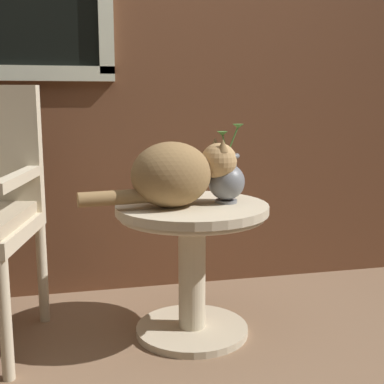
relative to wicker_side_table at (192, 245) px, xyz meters
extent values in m
plane|color=#7F6047|center=(-0.25, -0.16, -0.39)|extent=(6.00, 6.00, 0.00)
cube|color=brown|center=(-0.25, 0.61, 0.91)|extent=(4.00, 0.04, 2.60)
cube|color=beige|center=(-0.64, 0.57, 0.71)|extent=(0.79, 0.03, 0.07)
cylinder|color=beige|center=(0.00, 0.00, -0.37)|extent=(0.47, 0.47, 0.03)
cylinder|color=beige|center=(0.00, 0.00, -0.11)|extent=(0.11, 0.11, 0.49)
cylinder|color=beige|center=(0.00, 0.00, 0.15)|extent=(0.62, 0.62, 0.03)
torus|color=beige|center=(0.00, 0.00, 0.13)|extent=(0.60, 0.60, 0.02)
cylinder|color=beige|center=(-0.71, -0.22, -0.16)|extent=(0.04, 0.04, 0.44)
cylinder|color=beige|center=(-0.61, 0.27, -0.16)|extent=(0.04, 0.04, 0.44)
cube|color=beige|center=(-0.67, 0.03, 0.30)|extent=(0.15, 0.50, 0.04)
ellipsoid|color=olive|center=(-0.09, -0.03, 0.30)|extent=(0.35, 0.29, 0.26)
sphere|color=tan|center=(0.11, -0.01, 0.34)|extent=(0.15, 0.15, 0.15)
cone|color=olive|center=(0.11, -0.05, 0.41)|extent=(0.05, 0.05, 0.05)
cone|color=olive|center=(0.10, 0.03, 0.41)|extent=(0.05, 0.05, 0.05)
cylinder|color=olive|center=(-0.31, -0.06, 0.22)|extent=(0.29, 0.09, 0.06)
cylinder|color=slate|center=(0.14, 0.00, 0.18)|extent=(0.09, 0.09, 0.01)
ellipsoid|color=slate|center=(0.14, 0.00, 0.26)|extent=(0.15, 0.15, 0.15)
cylinder|color=slate|center=(0.14, 0.00, 0.34)|extent=(0.08, 0.08, 0.05)
torus|color=slate|center=(0.14, 0.00, 0.36)|extent=(0.10, 0.10, 0.02)
cylinder|color=#47893D|center=(0.14, 0.01, 0.41)|extent=(0.02, 0.03, 0.09)
cone|color=#47893D|center=(0.13, 0.02, 0.45)|extent=(0.04, 0.04, 0.02)
cylinder|color=#47893D|center=(0.17, -0.01, 0.42)|extent=(0.05, 0.02, 0.12)
cone|color=#47893D|center=(0.19, -0.01, 0.48)|extent=(0.04, 0.04, 0.02)
camera|label=1|loc=(-0.47, -2.02, 0.60)|focal=49.00mm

